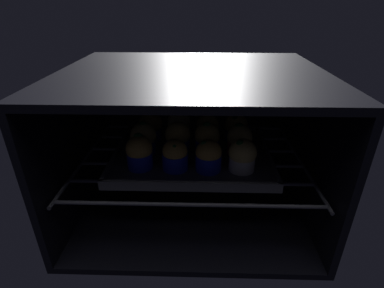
% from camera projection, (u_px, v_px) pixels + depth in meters
% --- Properties ---
extents(oven_cavity, '(0.59, 0.47, 0.37)m').
position_uv_depth(oven_cavity, '(192.00, 138.00, 0.76)').
color(oven_cavity, black).
rests_on(oven_cavity, ground).
extents(oven_rack, '(0.55, 0.42, 0.01)m').
position_uv_depth(oven_rack, '(192.00, 157.00, 0.74)').
color(oven_rack, '#42424C').
rests_on(oven_rack, oven_cavity).
extents(baking_tray, '(0.38, 0.30, 0.02)m').
position_uv_depth(baking_tray, '(192.00, 154.00, 0.73)').
color(baking_tray, '#4C4C51').
rests_on(baking_tray, oven_rack).
extents(muffin_row0_col0, '(0.06, 0.06, 0.08)m').
position_uv_depth(muffin_row0_col0, '(139.00, 152.00, 0.65)').
color(muffin_row0_col0, '#1928B7').
rests_on(muffin_row0_col0, baking_tray).
extents(muffin_row0_col1, '(0.06, 0.06, 0.07)m').
position_uv_depth(muffin_row0_col1, '(175.00, 155.00, 0.65)').
color(muffin_row0_col1, '#1928B7').
rests_on(muffin_row0_col1, baking_tray).
extents(muffin_row0_col2, '(0.06, 0.06, 0.07)m').
position_uv_depth(muffin_row0_col2, '(208.00, 156.00, 0.64)').
color(muffin_row0_col2, '#1928B7').
rests_on(muffin_row0_col2, baking_tray).
extents(muffin_row0_col3, '(0.06, 0.06, 0.08)m').
position_uv_depth(muffin_row0_col3, '(242.00, 156.00, 0.64)').
color(muffin_row0_col3, silver).
rests_on(muffin_row0_col3, baking_tray).
extents(muffin_row1_col0, '(0.06, 0.06, 0.08)m').
position_uv_depth(muffin_row1_col0, '(143.00, 139.00, 0.71)').
color(muffin_row1_col0, '#1928B7').
rests_on(muffin_row1_col0, baking_tray).
extents(muffin_row1_col1, '(0.06, 0.06, 0.08)m').
position_uv_depth(muffin_row1_col1, '(178.00, 138.00, 0.71)').
color(muffin_row1_col1, '#1928B7').
rests_on(muffin_row1_col1, baking_tray).
extents(muffin_row1_col2, '(0.06, 0.06, 0.08)m').
position_uv_depth(muffin_row1_col2, '(207.00, 139.00, 0.71)').
color(muffin_row1_col2, '#1928B7').
rests_on(muffin_row1_col2, baking_tray).
extents(muffin_row1_col3, '(0.06, 0.06, 0.08)m').
position_uv_depth(muffin_row1_col3, '(239.00, 140.00, 0.71)').
color(muffin_row1_col3, red).
rests_on(muffin_row1_col3, baking_tray).
extents(muffin_row2_col0, '(0.06, 0.06, 0.07)m').
position_uv_depth(muffin_row2_col0, '(151.00, 126.00, 0.79)').
color(muffin_row2_col0, '#1928B7').
rests_on(muffin_row2_col0, baking_tray).
extents(muffin_row2_col1, '(0.06, 0.06, 0.08)m').
position_uv_depth(muffin_row2_col1, '(179.00, 125.00, 0.78)').
color(muffin_row2_col1, silver).
rests_on(muffin_row2_col1, baking_tray).
extents(muffin_row2_col2, '(0.06, 0.06, 0.08)m').
position_uv_depth(muffin_row2_col2, '(207.00, 128.00, 0.78)').
color(muffin_row2_col2, '#0C8C84').
rests_on(muffin_row2_col2, baking_tray).
extents(muffin_row2_col3, '(0.06, 0.06, 0.07)m').
position_uv_depth(muffin_row2_col3, '(236.00, 128.00, 0.78)').
color(muffin_row2_col3, '#1928B7').
rests_on(muffin_row2_col3, baking_tray).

